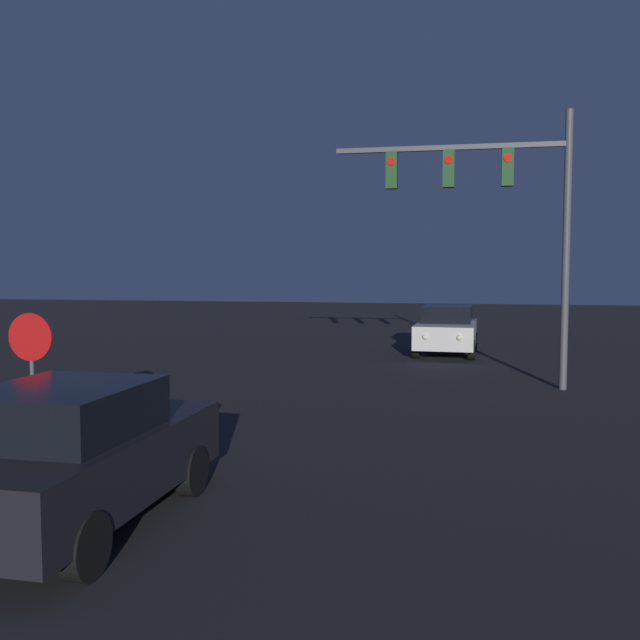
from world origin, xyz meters
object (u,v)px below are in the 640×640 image
car_near (73,454)px  stop_sign (31,355)px  traffic_signal_mast (498,200)px  car_far (447,330)px

car_near → stop_sign: 3.67m
traffic_signal_mast → stop_sign: bearing=-132.6°
stop_sign → car_near: bearing=-49.4°
traffic_signal_mast → stop_sign: traffic_signal_mast is taller
car_far → stop_sign: size_ratio=1.91×
car_near → traffic_signal_mast: bearing=65.7°
car_near → stop_sign: bearing=131.2°
car_near → car_far: 17.55m
car_far → stop_sign: stop_sign is taller
car_far → traffic_signal_mast: 7.61m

